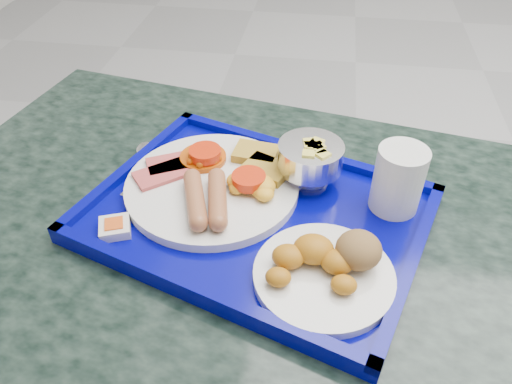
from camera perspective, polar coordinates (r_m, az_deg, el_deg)
table at (r=0.87m, az=-0.59°, el=-12.85°), size 1.22×0.92×0.69m
tray at (r=0.75m, az=0.00°, el=-2.71°), size 0.57×0.49×0.03m
main_plate at (r=0.78m, az=-4.44°, el=1.07°), size 0.27×0.27×0.04m
bread_plate at (r=0.65m, az=8.22°, el=-8.36°), size 0.18×0.18×0.06m
fruit_bowl at (r=0.78m, az=6.27°, el=3.97°), size 0.10×0.10×0.07m
juice_cup at (r=0.75m, az=16.00°, el=1.59°), size 0.07×0.07×0.10m
spoon at (r=0.87m, az=-12.63°, el=4.09°), size 0.07×0.15×0.01m
knife at (r=0.84m, az=-12.34°, el=2.27°), size 0.07×0.16×0.00m
jam_packet at (r=0.74m, az=-15.84°, el=-3.92°), size 0.06×0.06×0.02m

